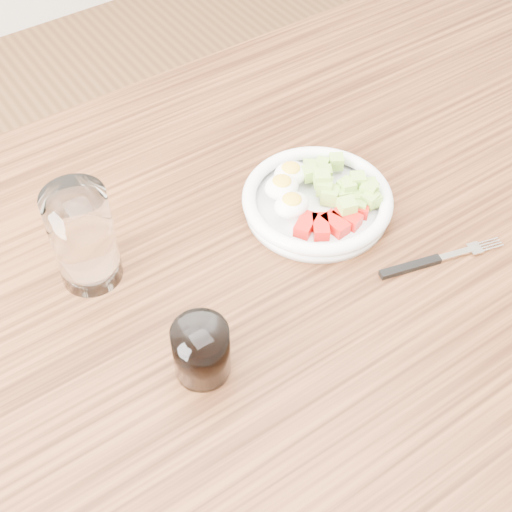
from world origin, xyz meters
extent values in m
plane|color=brown|center=(0.00, 0.00, 0.00)|extent=(4.00, 4.00, 0.00)
cube|color=brown|center=(0.65, 0.35, 0.36)|extent=(0.07, 0.07, 0.73)
cube|color=brown|center=(0.00, 0.00, 0.75)|extent=(1.50, 0.90, 0.04)
cylinder|color=white|center=(0.12, 0.05, 0.78)|extent=(0.20, 0.20, 0.01)
torus|color=white|center=(0.12, 0.05, 0.79)|extent=(0.20, 0.20, 0.02)
cube|color=red|center=(0.08, 0.03, 0.79)|extent=(0.04, 0.04, 0.02)
cube|color=red|center=(0.09, 0.01, 0.79)|extent=(0.04, 0.04, 0.02)
cube|color=red|center=(0.11, 0.00, 0.79)|extent=(0.02, 0.04, 0.02)
cube|color=red|center=(0.13, 0.00, 0.79)|extent=(0.03, 0.04, 0.02)
cube|color=red|center=(0.15, 0.01, 0.79)|extent=(0.04, 0.04, 0.02)
cube|color=red|center=(0.16, 0.03, 0.79)|extent=(0.04, 0.04, 0.02)
ellipsoid|color=white|center=(0.09, 0.09, 0.80)|extent=(0.05, 0.04, 0.03)
ellipsoid|color=yellow|center=(0.09, 0.09, 0.81)|extent=(0.03, 0.03, 0.01)
ellipsoid|color=white|center=(0.11, 0.11, 0.80)|extent=(0.05, 0.04, 0.03)
ellipsoid|color=yellow|center=(0.11, 0.11, 0.81)|extent=(0.03, 0.03, 0.01)
ellipsoid|color=white|center=(0.08, 0.06, 0.80)|extent=(0.05, 0.04, 0.03)
ellipsoid|color=yellow|center=(0.08, 0.06, 0.81)|extent=(0.03, 0.03, 0.01)
cube|color=#A6CE4F|center=(0.18, 0.02, 0.80)|extent=(0.03, 0.03, 0.02)
cube|color=#A6CE4F|center=(0.13, 0.07, 0.81)|extent=(0.03, 0.03, 0.02)
cube|color=#A6CE4F|center=(0.16, 0.01, 0.79)|extent=(0.03, 0.03, 0.02)
cube|color=#A6CE4F|center=(0.15, 0.08, 0.80)|extent=(0.03, 0.03, 0.02)
cube|color=#A6CE4F|center=(0.16, 0.02, 0.79)|extent=(0.02, 0.02, 0.02)
cube|color=#A6CE4F|center=(0.15, 0.04, 0.80)|extent=(0.03, 0.03, 0.02)
cube|color=#A6CE4F|center=(0.15, 0.11, 0.79)|extent=(0.03, 0.03, 0.02)
cube|color=#A6CE4F|center=(0.15, 0.09, 0.80)|extent=(0.02, 0.02, 0.02)
cube|color=#A6CE4F|center=(0.18, 0.02, 0.80)|extent=(0.03, 0.03, 0.02)
cube|color=#A6CE4F|center=(0.17, 0.01, 0.80)|extent=(0.02, 0.02, 0.02)
cube|color=#A6CE4F|center=(0.16, 0.04, 0.80)|extent=(0.02, 0.02, 0.02)
cube|color=#A6CE4F|center=(0.13, 0.09, 0.80)|extent=(0.02, 0.02, 0.02)
cube|color=#A6CE4F|center=(0.13, 0.01, 0.80)|extent=(0.03, 0.03, 0.02)
cube|color=#A6CE4F|center=(0.16, 0.04, 0.81)|extent=(0.02, 0.02, 0.02)
cube|color=#A6CE4F|center=(0.16, 0.10, 0.80)|extent=(0.02, 0.02, 0.02)
cube|color=#A6CE4F|center=(0.18, 0.09, 0.80)|extent=(0.03, 0.03, 0.02)
cube|color=#A6CE4F|center=(0.17, 0.04, 0.81)|extent=(0.03, 0.03, 0.02)
cube|color=#A6CE4F|center=(0.13, 0.06, 0.80)|extent=(0.03, 0.03, 0.02)
cube|color=#A6CE4F|center=(0.13, 0.05, 0.80)|extent=(0.03, 0.03, 0.02)
cube|color=#A6CE4F|center=(0.18, 0.01, 0.80)|extent=(0.02, 0.02, 0.02)
cube|color=black|center=(0.15, -0.10, 0.77)|extent=(0.08, 0.03, 0.01)
cube|color=silver|center=(0.22, -0.11, 0.77)|extent=(0.05, 0.02, 0.00)
cube|color=silver|center=(0.24, -0.12, 0.77)|extent=(0.02, 0.02, 0.00)
cylinder|color=silver|center=(0.26, -0.13, 0.77)|extent=(0.03, 0.01, 0.00)
cylinder|color=silver|center=(0.26, -0.13, 0.77)|extent=(0.03, 0.01, 0.00)
cylinder|color=silver|center=(0.27, -0.12, 0.77)|extent=(0.03, 0.01, 0.00)
cylinder|color=silver|center=(0.27, -0.12, 0.77)|extent=(0.03, 0.01, 0.00)
cylinder|color=white|center=(-0.18, 0.12, 0.84)|extent=(0.08, 0.08, 0.14)
cylinder|color=white|center=(-0.14, -0.07, 0.81)|extent=(0.06, 0.06, 0.07)
cylinder|color=black|center=(-0.14, -0.07, 0.80)|extent=(0.06, 0.06, 0.06)
camera|label=1|loc=(-0.33, -0.46, 1.46)|focal=50.00mm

